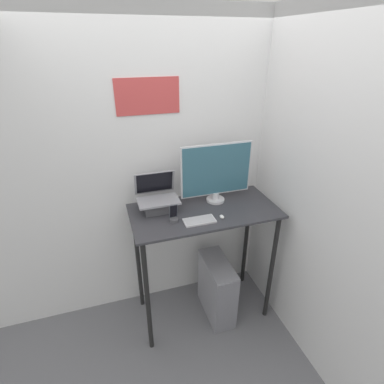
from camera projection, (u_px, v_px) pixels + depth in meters
name	position (u px, v px, depth m)	size (l,w,h in m)	color
ground_plane	(213.00, 333.00, 2.68)	(12.00, 12.00, 0.00)	slate
wall_back	(190.00, 172.00, 2.66)	(6.00, 0.06, 2.60)	silver
wall_side_right	(302.00, 194.00, 2.28)	(0.05, 6.00, 2.60)	silver
desk	(204.00, 230.00, 2.51)	(1.19, 0.58, 1.12)	#333338
laptop	(158.00, 201.00, 2.39)	(0.33, 0.26, 0.30)	#4C4C51
monitor	(216.00, 173.00, 2.45)	(0.60, 0.15, 0.50)	silver
keyboard	(199.00, 221.00, 2.26)	(0.24, 0.12, 0.02)	silver
mouse	(222.00, 217.00, 2.31)	(0.03, 0.05, 0.02)	white
cell_phone	(174.00, 217.00, 2.25)	(0.06, 0.06, 0.15)	#4C4C51
computer_tower	(217.00, 288.00, 2.77)	(0.21, 0.49, 0.59)	gray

